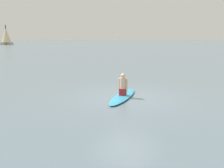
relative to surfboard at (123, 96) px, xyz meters
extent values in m
plane|color=slate|center=(-0.22, 0.05, -0.05)|extent=(400.00, 400.00, 0.00)
ellipsoid|color=#339EC6|center=(0.00, 0.00, 0.00)|extent=(3.18, 1.63, 0.11)
cube|color=#A51E23|center=(0.00, 0.00, 0.20)|extent=(0.37, 0.33, 0.29)
cylinder|color=#D6AD8E|center=(0.00, 0.00, 0.56)|extent=(0.34, 0.34, 0.48)
sphere|color=#D6AD8E|center=(0.00, 0.00, 0.89)|extent=(0.19, 0.19, 0.19)
cylinder|color=#D6AD8E|center=(-0.05, 0.15, 0.50)|extent=(0.10, 0.10, 0.53)
cylinder|color=#D6AD8E|center=(0.05, -0.15, 0.50)|extent=(0.10, 0.10, 0.53)
cube|color=#B2A893|center=(-38.00, -74.14, 0.33)|extent=(2.75, 4.46, 0.77)
cylinder|color=#4C4238|center=(-38.00, -74.14, 3.57)|extent=(0.34, 0.34, 5.71)
cone|color=beige|center=(-38.00, -74.14, 3.23)|extent=(3.88, 3.88, 5.03)
camera|label=1|loc=(8.43, 5.82, 2.46)|focal=39.98mm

